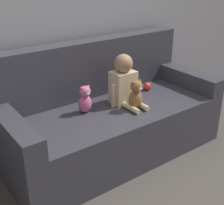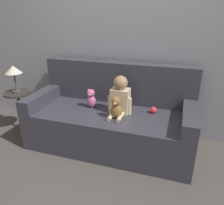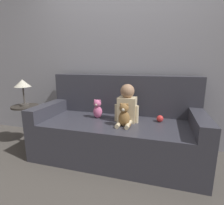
{
  "view_description": "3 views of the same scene",
  "coord_description": "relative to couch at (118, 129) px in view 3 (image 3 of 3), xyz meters",
  "views": [
    {
      "loc": [
        -1.5,
        -2.02,
        1.64
      ],
      "look_at": [
        -0.07,
        -0.09,
        0.56
      ],
      "focal_mm": 50.0,
      "sensor_mm": 36.0,
      "label": 1
    },
    {
      "loc": [
        0.77,
        -2.29,
        1.6
      ],
      "look_at": [
        0.02,
        0.01,
        0.59
      ],
      "focal_mm": 35.0,
      "sensor_mm": 36.0,
      "label": 2
    },
    {
      "loc": [
        0.52,
        -1.97,
        1.16
      ],
      "look_at": [
        -0.05,
        -0.03,
        0.7
      ],
      "focal_mm": 28.0,
      "sensor_mm": 36.0,
      "label": 3
    }
  ],
  "objects": [
    {
      "name": "person_baby",
      "position": [
        0.12,
        -0.06,
        0.33
      ],
      "size": [
        0.29,
        0.36,
        0.45
      ],
      "color": "beige",
      "rests_on": "couch"
    },
    {
      "name": "couch",
      "position": [
        0.0,
        0.0,
        0.0
      ],
      "size": [
        2.0,
        0.88,
        1.0
      ],
      "color": "#383842",
      "rests_on": "ground_plane"
    },
    {
      "name": "wall_back",
      "position": [
        0.0,
        0.46,
        0.96
      ],
      "size": [
        8.0,
        0.05,
        2.6
      ],
      "color": "#93939E",
      "rests_on": "ground_plane"
    },
    {
      "name": "ground_plane",
      "position": [
        0.0,
        -0.06,
        -0.34
      ],
      "size": [
        12.0,
        12.0,
        0.0
      ],
      "primitive_type": "plane",
      "color": "#4C4742"
    },
    {
      "name": "toy_ball",
      "position": [
        0.51,
        0.04,
        0.17
      ],
      "size": [
        0.08,
        0.08,
        0.08
      ],
      "color": "red",
      "rests_on": "couch"
    },
    {
      "name": "side_table",
      "position": [
        -1.33,
        -0.09,
        0.37
      ],
      "size": [
        0.36,
        0.36,
        0.95
      ],
      "color": "#332D28",
      "rests_on": "ground_plane"
    },
    {
      "name": "teddy_bear_brown",
      "position": [
        0.13,
        -0.22,
        0.26
      ],
      "size": [
        0.16,
        0.12,
        0.27
      ],
      "color": "olive",
      "rests_on": "couch"
    },
    {
      "name": "plush_toy_side",
      "position": [
        -0.26,
        -0.02,
        0.25
      ],
      "size": [
        0.12,
        0.11,
        0.24
      ],
      "color": "#DB6699",
      "rests_on": "couch"
    }
  ]
}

